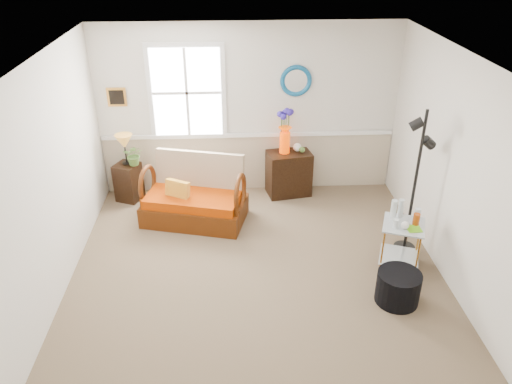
{
  "coord_description": "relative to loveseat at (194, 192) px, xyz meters",
  "views": [
    {
      "loc": [
        -0.28,
        -4.67,
        3.78
      ],
      "look_at": [
        0.01,
        0.51,
        0.98
      ],
      "focal_mm": 35.0,
      "sensor_mm": 36.0,
      "label": 1
    }
  ],
  "objects": [
    {
      "name": "floor",
      "position": [
        0.82,
        -1.53,
        -0.46
      ],
      "size": [
        4.5,
        5.0,
        0.01
      ],
      "primitive_type": "cube",
      "color": "brown",
      "rests_on": "ground"
    },
    {
      "name": "ceiling",
      "position": [
        0.82,
        -1.53,
        2.14
      ],
      "size": [
        4.5,
        5.0,
        0.01
      ],
      "primitive_type": "cube",
      "color": "white",
      "rests_on": "walls"
    },
    {
      "name": "walls",
      "position": [
        0.82,
        -1.53,
        0.84
      ],
      "size": [
        4.51,
        5.01,
        2.6
      ],
      "color": "silver",
      "rests_on": "floor"
    },
    {
      "name": "wainscot",
      "position": [
        0.82,
        0.95,
        -0.01
      ],
      "size": [
        4.46,
        0.02,
        0.9
      ],
      "primitive_type": "cube",
      "color": "tan",
      "rests_on": "walls"
    },
    {
      "name": "chair_rail",
      "position": [
        0.82,
        0.94,
        0.46
      ],
      "size": [
        4.46,
        0.04,
        0.06
      ],
      "primitive_type": "cube",
      "color": "white",
      "rests_on": "walls"
    },
    {
      "name": "window",
      "position": [
        -0.08,
        0.94,
        1.14
      ],
      "size": [
        1.14,
        0.06,
        1.44
      ],
      "primitive_type": null,
      "color": "white",
      "rests_on": "walls"
    },
    {
      "name": "picture",
      "position": [
        -1.1,
        0.95,
        1.09
      ],
      "size": [
        0.28,
        0.03,
        0.28
      ],
      "primitive_type": "cube",
      "color": "#C18231",
      "rests_on": "walls"
    },
    {
      "name": "mirror",
      "position": [
        1.52,
        0.95,
        1.29
      ],
      "size": [
        0.47,
        0.07,
        0.47
      ],
      "primitive_type": "torus",
      "rotation": [
        1.57,
        0.0,
        0.0
      ],
      "color": "#0F6B9E",
      "rests_on": "walls"
    },
    {
      "name": "loveseat",
      "position": [
        0.0,
        0.0,
        0.0
      ],
      "size": [
        1.56,
        1.13,
        0.92
      ],
      "primitive_type": null,
      "rotation": [
        0.0,
        0.0,
        -0.25
      ],
      "color": "#662707",
      "rests_on": "floor"
    },
    {
      "name": "throw_pillow",
      "position": [
        -0.22,
        -0.06,
        0.02
      ],
      "size": [
        0.35,
        0.24,
        0.35
      ],
      "primitive_type": null,
      "rotation": [
        0.0,
        0.0,
        -0.49
      ],
      "color": "#C36903",
      "rests_on": "loveseat"
    },
    {
      "name": "lamp_stand",
      "position": [
        -1.04,
        0.68,
        -0.17
      ],
      "size": [
        0.44,
        0.44,
        0.59
      ],
      "primitive_type": null,
      "rotation": [
        0.0,
        0.0,
        -0.4
      ],
      "color": "black",
      "rests_on": "floor"
    },
    {
      "name": "table_lamp",
      "position": [
        -1.03,
        0.69,
        0.36
      ],
      "size": [
        0.36,
        0.36,
        0.47
      ],
      "primitive_type": null,
      "rotation": [
        0.0,
        0.0,
        -0.62
      ],
      "color": "#CC8931",
      "rests_on": "lamp_stand"
    },
    {
      "name": "potted_plant",
      "position": [
        -0.9,
        0.66,
        0.25
      ],
      "size": [
        0.3,
        0.33,
        0.25
      ],
      "primitive_type": "imported",
      "rotation": [
        0.0,
        0.0,
        -0.06
      ],
      "color": "#537D35",
      "rests_on": "lamp_stand"
    },
    {
      "name": "cabinet",
      "position": [
        1.43,
        0.73,
        -0.11
      ],
      "size": [
        0.72,
        0.53,
        0.7
      ],
      "primitive_type": null,
      "rotation": [
        0.0,
        0.0,
        0.18
      ],
      "color": "black",
      "rests_on": "floor"
    },
    {
      "name": "flower_vase",
      "position": [
        1.35,
        0.75,
        0.58
      ],
      "size": [
        0.21,
        0.21,
        0.68
      ],
      "primitive_type": null,
      "rotation": [
        0.0,
        0.0,
        -0.06
      ],
      "color": "#D63700",
      "rests_on": "cabinet"
    },
    {
      "name": "side_table",
      "position": [
        2.58,
        -1.25,
        -0.16
      ],
      "size": [
        0.62,
        0.62,
        0.61
      ],
      "primitive_type": null,
      "rotation": [
        0.0,
        0.0,
        -0.36
      ],
      "color": "#BE7A24",
      "rests_on": "floor"
    },
    {
      "name": "tabletop_items",
      "position": [
        2.61,
        -1.21,
        0.28
      ],
      "size": [
        0.43,
        0.43,
        0.25
      ],
      "primitive_type": null,
      "rotation": [
        0.0,
        0.0,
        0.01
      ],
      "color": "silver",
      "rests_on": "side_table"
    },
    {
      "name": "floor_lamp",
      "position": [
        2.79,
        -0.88,
        0.5
      ],
      "size": [
        0.32,
        0.32,
        1.91
      ],
      "primitive_type": null,
      "rotation": [
        0.0,
        0.0,
        -0.18
      ],
      "color": "black",
      "rests_on": "floor"
    },
    {
      "name": "ottoman",
      "position": [
        2.37,
        -1.89,
        -0.27
      ],
      "size": [
        0.6,
        0.6,
        0.38
      ],
      "primitive_type": "cylinder",
      "rotation": [
        0.0,
        0.0,
        0.27
      ],
      "color": "black",
      "rests_on": "floor"
    }
  ]
}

